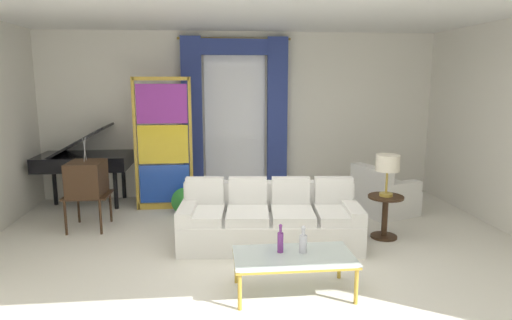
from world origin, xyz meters
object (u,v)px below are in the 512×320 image
bottle_crystal_tall (280,241)px  table_lamp_brass (388,165)px  peacock_figurine (184,202)px  bottle_blue_decanter (303,242)px  grand_piano (85,159)px  round_side_table (385,213)px  armchair_white (382,196)px  coffee_table (294,258)px  couch_white_long (270,221)px  vintage_tv (87,180)px  stained_glass_divider (163,147)px

bottle_crystal_tall → table_lamp_brass: bearing=39.4°
peacock_figurine → table_lamp_brass: 3.20m
bottle_blue_decanter → grand_piano: grand_piano is taller
round_side_table → table_lamp_brass: (0.00, 0.00, 0.67)m
armchair_white → grand_piano: size_ratio=0.70×
coffee_table → peacock_figurine: 3.05m
armchair_white → grand_piano: bearing=167.8°
coffee_table → armchair_white: size_ratio=1.16×
couch_white_long → bottle_blue_decanter: bearing=-83.0°
bottle_blue_decanter → vintage_tv: size_ratio=0.21×
stained_glass_divider → grand_piano: 1.47m
couch_white_long → vintage_tv: 2.73m
coffee_table → grand_piano: size_ratio=0.81×
bottle_crystal_tall → grand_piano: bearing=129.2°
couch_white_long → round_side_table: (1.60, 0.04, 0.05)m
vintage_tv → grand_piano: size_ratio=0.90×
stained_glass_divider → table_lamp_brass: bearing=-28.4°
armchair_white → grand_piano: 5.06m
round_side_table → bottle_crystal_tall: bearing=-140.6°
armchair_white → peacock_figurine: 3.21m
bottle_blue_decanter → stained_glass_divider: (-1.71, 3.11, 0.54)m
couch_white_long → vintage_tv: (-2.56, 0.86, 0.42)m
couch_white_long → peacock_figurine: (-1.20, 1.35, -0.09)m
vintage_tv → armchair_white: 4.58m
vintage_tv → table_lamp_brass: bearing=-11.1°
bottle_crystal_tall → round_side_table: bearing=39.4°
bottle_crystal_tall → vintage_tv: vintage_tv is taller
armchair_white → round_side_table: 1.15m
bottle_blue_decanter → vintage_tv: bearing=140.8°
peacock_figurine → armchair_white: bearing=-4.1°
bottle_blue_decanter → round_side_table: bottle_blue_decanter is taller
peacock_figurine → couch_white_long: bearing=-48.4°
bottle_crystal_tall → peacock_figurine: size_ratio=0.50×
table_lamp_brass → armchair_white: bearing=70.1°
vintage_tv → armchair_white: size_ratio=1.28×
coffee_table → couch_white_long: bearing=92.4°
couch_white_long → round_side_table: couch_white_long is taller
vintage_tv → round_side_table: (4.16, -0.82, -0.37)m
stained_glass_divider → peacock_figurine: 0.99m
couch_white_long → peacock_figurine: bearing=131.6°
round_side_table → armchair_white: bearing=70.1°
bottle_blue_decanter → peacock_figurine: size_ratio=0.48×
bottle_crystal_tall → armchair_white: armchair_white is taller
coffee_table → grand_piano: grand_piano is taller
bottle_crystal_tall → peacock_figurine: (-1.14, 2.68, -0.31)m
bottle_crystal_tall → table_lamp_brass: table_lamp_brass is taller
vintage_tv → peacock_figurine: (1.36, 0.49, -0.51)m
peacock_figurine → grand_piano: grand_piano is taller
couch_white_long → armchair_white: size_ratio=2.30×
table_lamp_brass → stained_glass_divider: bearing=151.6°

